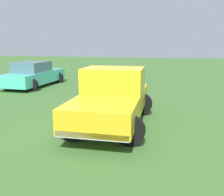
{
  "coord_description": "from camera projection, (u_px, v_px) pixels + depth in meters",
  "views": [
    {
      "loc": [
        2.27,
        -7.0,
        2.57
      ],
      "look_at": [
        0.29,
        0.5,
        0.9
      ],
      "focal_mm": 40.81,
      "sensor_mm": 36.0,
      "label": 1
    }
  ],
  "objects": [
    {
      "name": "ground_plane",
      "position": [
        99.0,
        130.0,
        7.73
      ],
      "size": [
        80.0,
        80.0,
        0.0
      ],
      "primitive_type": "plane",
      "color": "#3D662D"
    },
    {
      "name": "pickup_truck",
      "position": [
        113.0,
        96.0,
        8.04
      ],
      "size": [
        2.48,
        4.7,
        1.82
      ],
      "rotation": [
        0.0,
        0.0,
        4.76
      ],
      "color": "black",
      "rests_on": "ground_plane"
    },
    {
      "name": "sedan_near",
      "position": [
        34.0,
        75.0,
        15.45
      ],
      "size": [
        2.25,
        4.74,
        1.49
      ],
      "rotation": [
        0.0,
        0.0,
        1.57
      ],
      "color": "black",
      "rests_on": "ground_plane"
    }
  ]
}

